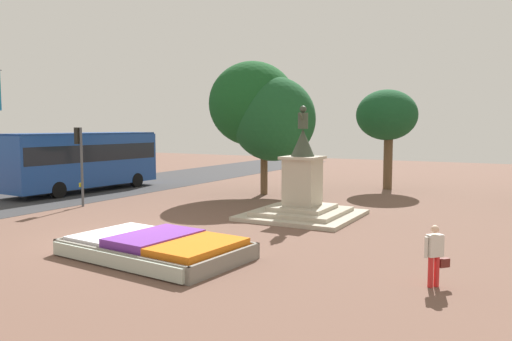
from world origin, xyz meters
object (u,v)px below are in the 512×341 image
Objects in this scene: flower_planter at (155,247)px; traffic_light_mid_block at (80,152)px; statue_monument at (302,194)px; city_bus at (83,158)px; pedestrian_with_handbag at (435,253)px.

traffic_light_mid_block reaches higher than flower_planter.
statue_monument is (1.25, 8.15, 0.71)m from flower_planter.
flower_planter is at bearing -35.52° from city_bus.
city_bus is at bearing 173.98° from statue_monument.
statue_monument is 9.61m from pedestrian_with_handbag.
traffic_light_mid_block is at bearing -43.57° from city_bus.
city_bus is at bearing 136.43° from traffic_light_mid_block.
statue_monument is 11.02m from traffic_light_mid_block.
city_bus reaches higher than pedestrian_with_handbag.
flower_planter is 8.28m from statue_monument.
statue_monument is 14.99m from city_bus.
traffic_light_mid_block is 5.91m from city_bus.
traffic_light_mid_block reaches higher than pedestrian_with_handbag.
flower_planter is 16.82m from city_bus.
flower_planter is 7.88m from pedestrian_with_handbag.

